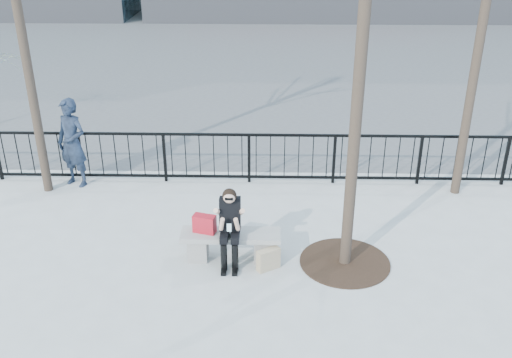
{
  "coord_description": "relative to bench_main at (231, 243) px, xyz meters",
  "views": [
    {
      "loc": [
        0.62,
        -8.12,
        5.3
      ],
      "look_at": [
        0.4,
        0.8,
        1.1
      ],
      "focal_mm": 40.0,
      "sensor_mm": 36.0,
      "label": 1
    }
  ],
  "objects": [
    {
      "name": "handbag",
      "position": [
        -0.43,
        0.02,
        0.34
      ],
      "size": [
        0.4,
        0.27,
        0.3
      ],
      "primitive_type": "cube",
      "rotation": [
        0.0,
        0.0,
        -0.28
      ],
      "color": "#AD1522",
      "rests_on": "bench_main"
    },
    {
      "name": "ground",
      "position": [
        0.0,
        0.0,
        -0.3
      ],
      "size": [
        120.0,
        120.0,
        0.0
      ],
      "primitive_type": "plane",
      "color": "#9C9D97",
      "rests_on": "ground"
    },
    {
      "name": "street_surface",
      "position": [
        0.0,
        15.0,
        -0.3
      ],
      "size": [
        60.0,
        23.0,
        0.01
      ],
      "primitive_type": "cube",
      "color": "#474747",
      "rests_on": "ground"
    },
    {
      "name": "bench_main",
      "position": [
        0.0,
        0.0,
        0.0
      ],
      "size": [
        1.65,
        0.46,
        0.49
      ],
      "color": "slate",
      "rests_on": "ground"
    },
    {
      "name": "tree_grate",
      "position": [
        1.9,
        -0.1,
        -0.29
      ],
      "size": [
        1.5,
        1.5,
        0.02
      ],
      "primitive_type": "cylinder",
      "color": "black",
      "rests_on": "ground"
    },
    {
      "name": "seated_woman",
      "position": [
        0.0,
        -0.16,
        0.37
      ],
      "size": [
        0.5,
        0.64,
        1.34
      ],
      "color": "black",
      "rests_on": "ground"
    },
    {
      "name": "railing",
      "position": [
        0.0,
        3.0,
        0.25
      ],
      "size": [
        14.0,
        0.06,
        1.1
      ],
      "color": "black",
      "rests_on": "ground"
    },
    {
      "name": "shopping_bag",
      "position": [
        0.63,
        -0.31,
        -0.12
      ],
      "size": [
        0.4,
        0.33,
        0.37
      ],
      "primitive_type": "cube",
      "rotation": [
        0.0,
        0.0,
        0.57
      ],
      "color": "tan",
      "rests_on": "ground"
    },
    {
      "name": "standing_man",
      "position": [
        -3.47,
        2.8,
        0.64
      ],
      "size": [
        0.81,
        0.68,
        1.88
      ],
      "primitive_type": "imported",
      "rotation": [
        0.0,
        0.0,
        -0.4
      ],
      "color": "black",
      "rests_on": "ground"
    }
  ]
}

